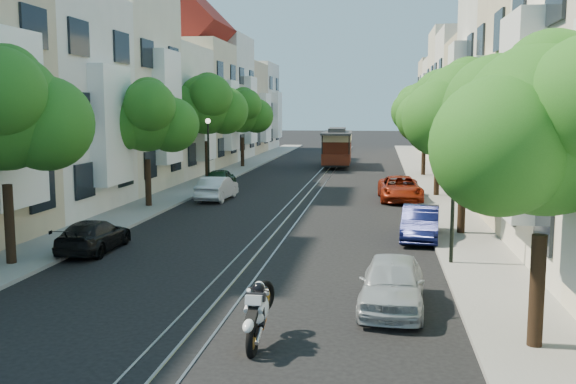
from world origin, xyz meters
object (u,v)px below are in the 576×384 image
at_px(lamp_west, 208,142).
at_px(cable_car, 337,146).
at_px(parked_car_e_mid, 420,223).
at_px(tree_w_b, 147,118).
at_px(lamp_east, 454,175).
at_px(parked_car_w_mid, 217,188).
at_px(tree_e_a, 549,133).
at_px(tree_w_d, 243,112).
at_px(tree_e_c, 440,114).
at_px(tree_e_d, 426,109).
at_px(parked_car_e_far, 400,189).
at_px(tree_w_a, 5,113).
at_px(parked_car_w_near, 94,236).
at_px(parked_car_w_far, 221,178).
at_px(sportbike_rider, 257,311).
at_px(parked_car_e_near, 392,283).
at_px(tree_e_b, 467,112).
at_px(tree_w_c, 207,105).

bearing_deg(lamp_west, cable_car, 67.10).
bearing_deg(parked_car_e_mid, tree_w_b, 159.91).
distance_m(tree_w_b, cable_car, 25.44).
bearing_deg(lamp_east, parked_car_w_mid, 129.50).
relative_size(tree_e_a, tree_w_d, 0.96).
bearing_deg(tree_e_c, parked_car_w_mid, -166.46).
height_order(tree_e_d, cable_car, tree_e_d).
relative_size(tree_w_d, cable_car, 0.84).
height_order(tree_e_c, parked_car_e_far, tree_e_c).
xyz_separation_m(tree_e_c, cable_car, (-6.76, 18.12, -2.84)).
xyz_separation_m(tree_w_a, lamp_east, (13.44, 2.02, -1.89)).
relative_size(tree_w_d, parked_car_w_near, 1.72).
bearing_deg(lamp_west, parked_car_e_mid, -49.65).
bearing_deg(parked_car_e_far, lamp_west, 159.10).
relative_size(tree_w_a, parked_car_w_far, 1.87).
height_order(sportbike_rider, parked_car_w_near, sportbike_rider).
bearing_deg(parked_car_w_far, parked_car_e_far, 158.72).
bearing_deg(parked_car_e_near, parked_car_w_mid, 120.10).
bearing_deg(parked_car_w_far, parked_car_e_near, 112.41).
relative_size(tree_e_b, lamp_west, 1.61).
xyz_separation_m(tree_e_b, parked_car_e_far, (-2.10, 9.28, -4.08)).
distance_m(tree_w_b, lamp_east, 16.81).
bearing_deg(parked_car_w_near, lamp_west, -89.07).
relative_size(tree_w_c, parked_car_e_far, 1.51).
bearing_deg(tree_w_a, tree_w_d, 90.00).
bearing_deg(tree_w_a, tree_e_d, 63.59).
bearing_deg(parked_car_w_mid, tree_w_a, 82.85).
relative_size(tree_e_c, parked_car_e_far, 1.39).
bearing_deg(parked_car_w_far, parked_car_w_mid, 100.70).
relative_size(parked_car_w_near, parked_car_w_mid, 0.98).
distance_m(sportbike_rider, parked_car_w_near, 10.66).
xyz_separation_m(tree_e_d, tree_w_c, (-14.40, -6.00, 0.20)).
xyz_separation_m(tree_e_b, tree_e_d, (0.00, 22.00, 0.13)).
height_order(tree_e_d, tree_w_b, tree_e_d).
bearing_deg(parked_car_w_near, tree_w_b, -82.24).
bearing_deg(lamp_west, tree_w_a, -92.40).
height_order(tree_e_d, parked_car_w_mid, tree_e_d).
xyz_separation_m(lamp_east, cable_car, (-5.80, 34.10, -1.08)).
relative_size(tree_e_a, tree_e_d, 0.92).
height_order(tree_e_c, tree_w_b, tree_e_c).
relative_size(sportbike_rider, parked_car_w_near, 0.53).
relative_size(tree_e_c, parked_car_w_far, 1.82).
bearing_deg(tree_w_d, parked_car_w_far, -83.64).
relative_size(tree_w_a, parked_car_e_near, 1.76).
bearing_deg(parked_car_w_near, tree_e_c, -130.86).
bearing_deg(parked_car_w_mid, tree_e_c, -163.85).
bearing_deg(parked_car_e_far, parked_car_e_mid, -90.37).
height_order(tree_w_a, lamp_east, tree_w_a).
relative_size(cable_car, parked_car_w_mid, 2.02).
relative_size(tree_e_c, tree_w_a, 0.98).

